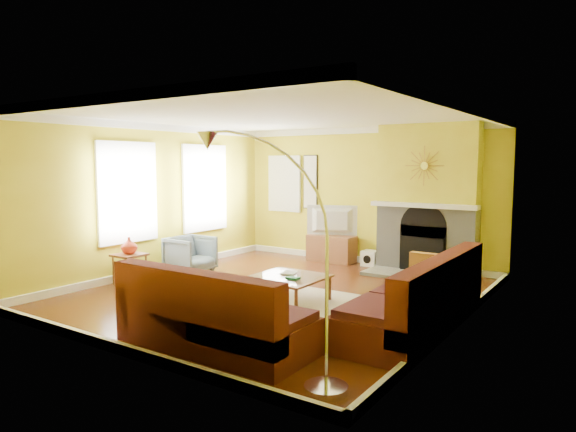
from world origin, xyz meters
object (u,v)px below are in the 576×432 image
Objects in this scene: side_table at (130,269)px; armchair at (190,255)px; sectional_sofa at (317,286)px; arc_lamp at (268,256)px; coffee_table at (287,289)px; media_console at (332,248)px.

armchair is at bearing 80.54° from side_table.
arc_lamp is at bearing -74.30° from sectional_sofa.
side_table is at bearing 157.37° from arc_lamp.
coffee_table is at bearing 147.99° from sectional_sofa.
media_console is at bearing 63.43° from side_table.
coffee_table is 2.70m from armchair.
sectional_sofa is at bearing 0.00° from side_table.
side_table is (-3.60, 0.00, -0.20)m from sectional_sofa.
coffee_table is 2.84m from side_table.
arc_lamp reaches higher than media_console.
side_table is (-1.80, -3.60, -0.01)m from media_console.
coffee_table is at bearing -105.07° from armchair.
side_table is at bearing 170.54° from armchair.
side_table reaches higher than coffee_table.
armchair is (-2.60, 0.70, 0.14)m from coffee_table.
sectional_sofa is at bearing 105.70° from arc_lamp.
arc_lamp is at bearing -126.79° from armchair.
arc_lamp is (1.28, -2.20, 0.95)m from coffee_table.
arc_lamp is (2.28, -5.30, 0.88)m from media_console.
arc_lamp is (4.08, -1.70, 0.89)m from side_table.
side_table is at bearing -116.57° from media_console.
media_console is 0.42× the size of arc_lamp.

